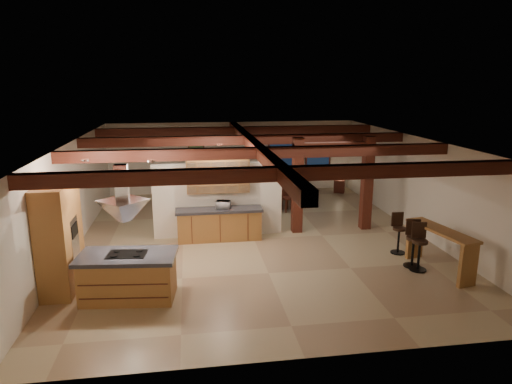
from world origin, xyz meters
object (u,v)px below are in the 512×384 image
kitchen_island (128,276)px  dining_table (261,198)px  sofa (283,186)px  bar_counter (440,243)px

kitchen_island → dining_table: size_ratio=1.10×
sofa → bar_counter: (2.11, -8.42, 0.42)m
dining_table → sofa: dining_table is taller
kitchen_island → dining_table: kitchen_island is taller
sofa → bar_counter: bearing=96.8°
dining_table → bar_counter: 7.16m
sofa → bar_counter: size_ratio=0.99×
kitchen_island → bar_counter: bar_counter is taller
kitchen_island → bar_counter: bearing=2.8°
bar_counter → dining_table: bearing=118.0°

